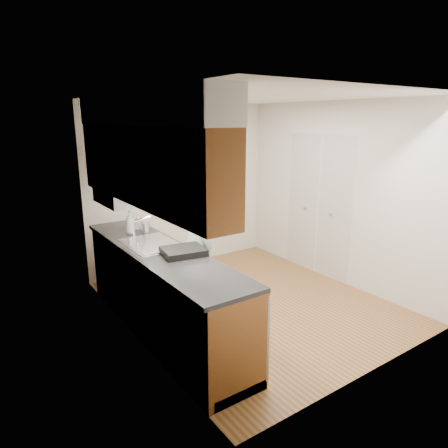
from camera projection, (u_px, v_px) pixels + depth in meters
name	position (u px, v px, depth m)	size (l,w,h in m)	color
floor	(250.00, 303.00, 5.06)	(3.50, 3.50, 0.00)	#A0693C
ceiling	(253.00, 96.00, 4.42)	(3.50, 3.50, 0.00)	white
wall_left	(131.00, 225.00, 3.92)	(0.02, 3.50, 2.50)	silver
wall_right	(336.00, 194.00, 5.56)	(0.02, 3.50, 2.50)	silver
wall_back	(181.00, 187.00, 6.13)	(3.00, 0.02, 2.50)	silver
counter	(162.00, 289.00, 4.27)	(0.64, 2.80, 1.30)	brown
upper_cabinets	(142.00, 152.00, 3.87)	(0.47, 2.80, 1.21)	brown
closet_door	(318.00, 206.00, 5.85)	(0.02, 1.22, 2.05)	white
floor_mat	(196.00, 310.00, 4.86)	(0.47, 0.79, 0.01)	slate
person	(195.00, 232.00, 4.61)	(0.69, 0.46, 1.95)	#92AEB2
soap_bottle_a	(130.00, 222.00, 4.72)	(0.11, 0.11, 0.27)	silver
soap_bottle_b	(138.00, 221.00, 4.92)	(0.08, 0.09, 0.19)	silver
soda_can	(147.00, 228.00, 4.75)	(0.06, 0.06, 0.11)	red
steel_can	(146.00, 229.00, 4.69)	(0.07, 0.07, 0.13)	#A5A5AA
dish_rack	(183.00, 251.00, 4.00)	(0.41, 0.34, 0.06)	black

